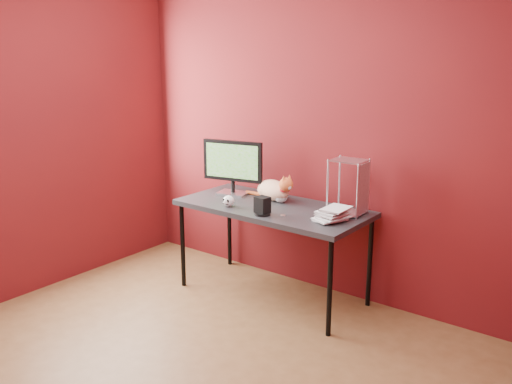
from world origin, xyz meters
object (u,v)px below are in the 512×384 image
Objects in this scene: desk at (273,212)px; cat at (274,190)px; monitor at (233,165)px; skull_mug at (229,201)px; speaker at (262,207)px; book_stack at (327,143)px.

cat is (-0.10, 0.15, 0.13)m from desk.
monitor is at bearing 170.29° from desk.
skull_mug is at bearing -138.69° from desk.
desk is at bearing 115.69° from speaker.
skull_mug is at bearing -165.03° from book_stack.
cat reaches higher than speaker.
cat is at bearing 163.12° from book_stack.
monitor is 0.41m from cat.
speaker is at bearing -7.96° from skull_mug.
monitor reaches higher than skull_mug.
book_stack is (0.49, -0.03, 0.60)m from desk.
monitor is at bearing 173.53° from book_stack.
desk is 0.28m from speaker.
book_stack reaches higher than desk.
cat is at bearing 123.45° from desk.
cat is 0.41m from skull_mug.
skull_mug is (0.21, -0.31, -0.21)m from monitor.
monitor is (-0.47, 0.08, 0.30)m from desk.
cat is at bearing -3.07° from monitor.
speaker is at bearing -71.63° from desk.
desk is 16.49× the size of skull_mug.
book_stack reaches higher than monitor.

